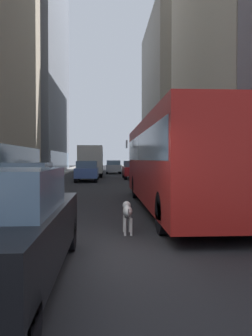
% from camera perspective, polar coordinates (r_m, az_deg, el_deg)
% --- Properties ---
extents(ground_plane, '(120.00, 120.00, 0.00)m').
position_cam_1_polar(ground_plane, '(41.09, -3.72, -1.01)').
color(ground_plane, '#232326').
extents(sidewalk_left, '(2.40, 110.00, 0.15)m').
position_cam_1_polar(sidewalk_left, '(41.52, -11.61, -0.91)').
color(sidewalk_left, '#9E9991').
rests_on(sidewalk_left, ground).
extents(sidewalk_right, '(2.40, 110.00, 0.15)m').
position_cam_1_polar(sidewalk_right, '(41.43, 4.18, -0.89)').
color(sidewalk_right, '#ADA89E').
rests_on(sidewalk_right, ground).
extents(building_left_far, '(11.62, 21.33, 31.94)m').
position_cam_1_polar(building_left_far, '(53.39, -17.13, 16.81)').
color(building_left_far, slate).
rests_on(building_left_far, ground).
extents(building_right_far, '(10.93, 20.40, 21.69)m').
position_cam_1_polar(building_right_far, '(51.63, 9.94, 11.55)').
color(building_right_far, gray).
rests_on(building_right_far, ground).
extents(transit_bus, '(2.78, 11.53, 3.05)m').
position_cam_1_polar(transit_bus, '(12.37, 8.26, 1.56)').
color(transit_bus, red).
rests_on(transit_bus, ground).
extents(car_red_coupe, '(1.88, 4.31, 1.62)m').
position_cam_1_polar(car_red_coupe, '(31.25, 1.27, -0.26)').
color(car_red_coupe, red).
rests_on(car_red_coupe, ground).
extents(car_yellow_taxi, '(1.72, 3.92, 1.62)m').
position_cam_1_polar(car_yellow_taxi, '(51.31, -4.97, 0.39)').
color(car_yellow_taxi, yellow).
rests_on(car_yellow_taxi, ground).
extents(car_silver_sedan, '(1.78, 4.16, 1.62)m').
position_cam_1_polar(car_silver_sedan, '(42.52, -2.09, 0.18)').
color(car_silver_sedan, '#B7BABF').
rests_on(car_silver_sedan, ground).
extents(car_blue_hatchback, '(1.73, 4.19, 1.62)m').
position_cam_1_polar(car_blue_hatchback, '(27.72, -6.43, -0.49)').
color(car_blue_hatchback, '#4C6BB7').
rests_on(car_blue_hatchback, ground).
extents(car_white_van, '(1.79, 4.36, 1.62)m').
position_cam_1_polar(car_white_van, '(14.68, -15.58, -2.23)').
color(car_white_van, silver).
rests_on(car_white_van, ground).
extents(box_truck, '(2.30, 7.50, 3.05)m').
position_cam_1_polar(box_truck, '(35.52, -5.74, 1.29)').
color(box_truck, '#19519E').
rests_on(box_truck, ground).
extents(dalmatian_dog, '(0.22, 0.96, 0.72)m').
position_cam_1_polar(dalmatian_dog, '(8.24, 0.23, -7.18)').
color(dalmatian_dog, white).
rests_on(dalmatian_dog, ground).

